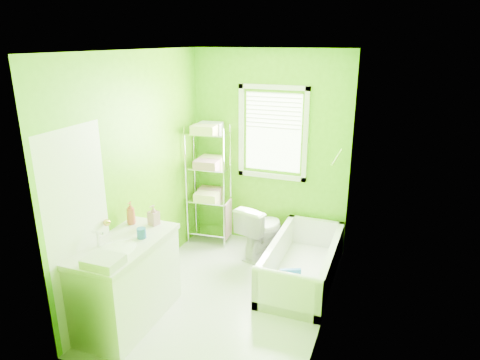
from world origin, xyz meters
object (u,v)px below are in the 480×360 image
at_px(bathtub, 302,269).
at_px(wire_shelf_unit, 210,172).
at_px(toilet, 261,229).
at_px(vanity, 127,280).

distance_m(bathtub, wire_shelf_unit, 1.77).
height_order(bathtub, wire_shelf_unit, wire_shelf_unit).
relative_size(bathtub, toilet, 2.16).
distance_m(toilet, vanity, 1.96).
bearing_deg(wire_shelf_unit, bathtub, -22.80).
xyz_separation_m(toilet, vanity, (-0.81, -1.78, 0.10)).
bearing_deg(bathtub, wire_shelf_unit, 157.20).
bearing_deg(vanity, wire_shelf_unit, 89.31).
relative_size(toilet, wire_shelf_unit, 0.43).
relative_size(vanity, wire_shelf_unit, 0.69).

